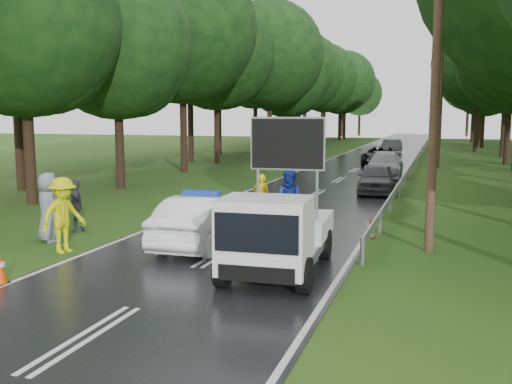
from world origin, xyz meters
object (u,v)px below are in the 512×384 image
at_px(police_sedan, 202,221).
at_px(civilian, 291,202).
at_px(queue_car_third, 380,156).
at_px(queue_car_fourth, 391,147).
at_px(officer, 261,197).
at_px(queue_car_second, 385,165).
at_px(queue_car_first, 377,178).
at_px(work_truck, 277,234).
at_px(barrier, 223,205).

height_order(police_sedan, civilian, civilian).
xyz_separation_m(queue_car_third, queue_car_fourth, (-0.18, 11.84, 0.01)).
xyz_separation_m(officer, queue_car_fourth, (1.42, 35.51, -0.11)).
distance_m(queue_car_second, queue_car_third, 8.23).
bearing_deg(queue_car_first, queue_car_third, 91.62).
bearing_deg(queue_car_third, work_truck, -87.52).
height_order(civilian, queue_car_fourth, civilian).
relative_size(police_sedan, officer, 2.68).
distance_m(barrier, queue_car_first, 11.53).
distance_m(officer, queue_car_first, 8.80).
distance_m(police_sedan, queue_car_first, 13.04).
relative_size(work_truck, queue_car_fourth, 1.08).
relative_size(queue_car_first, queue_car_third, 0.83).
bearing_deg(barrier, queue_car_fourth, 71.18).
bearing_deg(queue_car_third, queue_car_second, -81.18).
height_order(queue_car_first, queue_car_third, queue_car_first).
relative_size(work_truck, civilian, 2.27).
relative_size(civilian, queue_car_fourth, 0.47).
distance_m(barrier, queue_car_third, 26.50).
bearing_deg(work_truck, police_sedan, 139.62).
distance_m(police_sedan, officer, 4.35).
distance_m(work_truck, civilian, 4.44).
distance_m(queue_car_first, queue_car_third, 15.48).
bearing_deg(queue_car_second, work_truck, -92.31).
relative_size(police_sedan, queue_car_fourth, 1.03).
bearing_deg(queue_car_second, queue_car_first, -88.88).
distance_m(civilian, queue_car_third, 25.72).
relative_size(work_truck, queue_car_third, 0.93).
relative_size(barrier, queue_car_third, 0.59).
bearing_deg(queue_car_second, police_sedan, -100.25).
relative_size(officer, queue_car_first, 0.40).
bearing_deg(queue_car_second, queue_car_fourth, 92.29).
bearing_deg(police_sedan, queue_car_fourth, -94.76).
bearing_deg(officer, police_sedan, 72.94).
bearing_deg(queue_car_third, queue_car_fourth, 91.86).
bearing_deg(police_sedan, queue_car_second, -101.02).
height_order(queue_car_third, queue_car_fourth, queue_car_fourth).
height_order(officer, queue_car_second, officer).
distance_m(queue_car_first, queue_car_fourth, 27.31).
bearing_deg(work_truck, queue_car_fourth, 88.15).
relative_size(work_truck, officer, 2.81).
xyz_separation_m(barrier, queue_car_second, (3.08, 18.27, -0.21)).
bearing_deg(queue_car_first, barrier, -110.90).
distance_m(barrier, civilian, 2.07).
xyz_separation_m(barrier, civilian, (1.94, 0.71, 0.07)).
bearing_deg(queue_car_third, queue_car_first, -83.66).
height_order(queue_car_first, queue_car_second, queue_car_second).
xyz_separation_m(civilian, queue_car_fourth, (-0.16, 37.56, -0.31)).
distance_m(work_truck, queue_car_fourth, 41.94).
bearing_deg(civilian, officer, 120.76).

